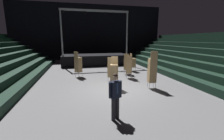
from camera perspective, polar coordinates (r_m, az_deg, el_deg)
name	(u,v)px	position (r m, az deg, el deg)	size (l,w,h in m)	color
ground_plane	(114,91)	(9.15, 0.69, -7.86)	(22.00, 30.00, 0.10)	slate
arena_end_wall	(90,32)	(23.50, -8.22, 13.85)	(22.00, 0.30, 8.00)	black
bleacher_bank_right	(214,55)	(13.80, 33.94, 4.63)	(6.00, 24.00, 3.60)	black
stage_riser	(95,59)	(18.39, -6.51, 4.20)	(7.54, 3.50, 6.02)	black
man_with_tie	(115,94)	(5.59, 1.32, -9.08)	(0.56, 0.36, 1.79)	black
chair_stack_front_left	(112,70)	(10.46, -0.10, 0.02)	(0.62, 0.62, 1.79)	#B2B5BA
chair_stack_front_right	(129,67)	(11.75, 6.41, 1.22)	(0.58, 0.58, 1.79)	#B2B5BA
chair_stack_mid_left	(152,70)	(9.45, 14.91, -0.06)	(0.50, 0.50, 2.31)	#B2B5BA
chair_stack_mid_right	(133,62)	(14.31, 7.81, 2.85)	(0.44, 0.44, 1.71)	#B2B5BA
chair_stack_mid_centre	(126,64)	(13.11, 5.47, 2.30)	(0.57, 0.57, 1.79)	#B2B5BA
chair_stack_rear_left	(78,64)	(12.33, -12.62, 2.08)	(0.62, 0.62, 2.05)	#B2B5BA
chair_stack_rear_right	(114,73)	(9.16, 0.83, -1.10)	(0.57, 0.57, 1.96)	#B2B5BA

